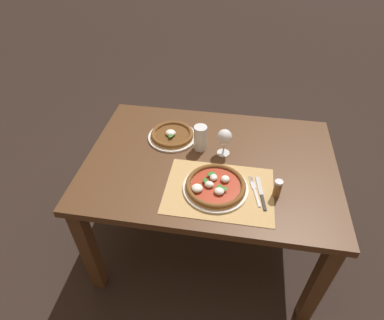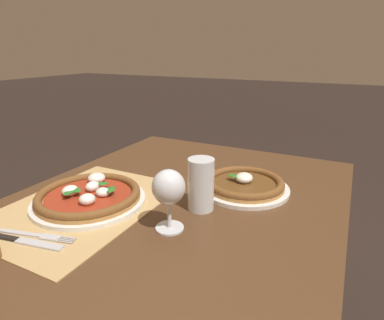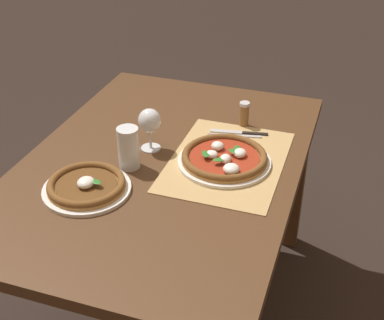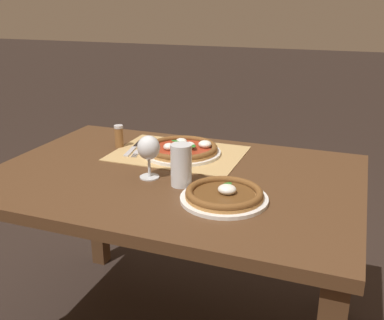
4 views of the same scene
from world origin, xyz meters
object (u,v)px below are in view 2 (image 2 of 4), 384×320
pizza_near (89,196)px  fork (37,236)px  knife (22,241)px  pint_glass (201,185)px  wine_glass (169,190)px  pizza_far (244,184)px

pizza_near → fork: 0.19m
pizza_near → knife: 0.22m
pizza_near → pint_glass: size_ratio=2.18×
wine_glass → knife: wine_glass is taller
pizza_far → knife: (0.51, -0.36, -0.01)m
pizza_near → pizza_far: bearing=128.2°
wine_glass → pint_glass: bearing=170.2°
pizza_far → pizza_near: bearing=-51.8°
pizza_near → wine_glass: bearing=86.9°
pizza_near → pint_glass: 0.32m
wine_glass → pizza_far: bearing=163.2°
pizza_far → wine_glass: bearing=-16.8°
knife → wine_glass: bearing=127.2°
fork → knife: bearing=-19.4°
wine_glass → pint_glass: 0.14m
pizza_near → knife: size_ratio=1.47×
pizza_far → wine_glass: size_ratio=1.80×
wine_glass → fork: bearing=-56.0°
pizza_near → pizza_far: size_ratio=1.14×
pint_glass → knife: size_ratio=0.68×
pizza_far → wine_glass: (0.30, -0.09, 0.09)m
pint_glass → knife: 0.45m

